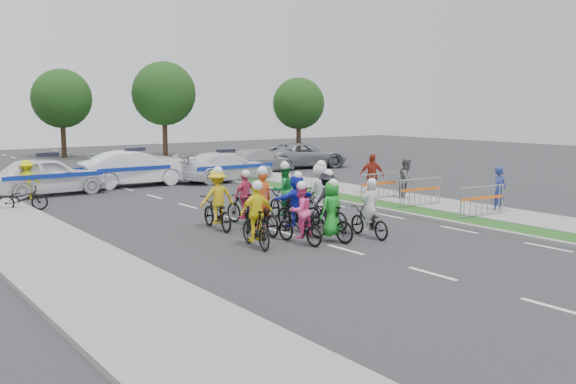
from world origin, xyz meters
TOP-DOWN VIEW (x-y plane):
  - ground at (0.00, 0.00)m, footprint 90.00×90.00m
  - curb_right at (5.10, 5.00)m, footprint 0.20×60.00m
  - grass_strip at (5.80, 5.00)m, footprint 1.20×60.00m
  - sidewalk_right at (7.60, 5.00)m, footprint 2.40×60.00m
  - sidewalk_left at (-6.50, 5.00)m, footprint 3.00×60.00m
  - rider_0 at (1.61, 0.82)m, footprint 0.75×1.75m
  - rider_1 at (0.38, 1.04)m, footprint 0.80×1.74m
  - rider_2 at (-0.53, 1.30)m, footprint 0.79×1.78m
  - rider_3 at (-1.77, 1.60)m, footprint 0.97×1.79m
  - rider_4 at (1.38, 2.45)m, footprint 1.06×1.86m
  - rider_5 at (0.49, 2.83)m, footprint 1.47×1.76m
  - rider_6 at (-0.63, 3.07)m, footprint 0.85×2.03m
  - rider_7 at (1.99, 3.58)m, footprint 0.88×1.96m
  - rider_8 at (1.18, 4.46)m, footprint 0.93×2.00m
  - rider_9 at (-0.22, 4.62)m, footprint 0.94×1.74m
  - rider_10 at (-1.35, 4.42)m, footprint 1.13×1.97m
  - police_car_0 at (-3.37, 15.20)m, footprint 4.80×1.95m
  - police_car_1 at (0.82, 15.87)m, footprint 5.11×2.11m
  - police_car_2 at (5.19, 14.95)m, footprint 5.02×2.08m
  - civilian_sedan at (8.90, 17.63)m, footprint 4.79×2.52m
  - civilian_suv at (12.50, 18.16)m, footprint 5.77×3.65m
  - spectator_0 at (8.12, 1.13)m, footprint 0.66×0.48m
  - spectator_1 at (7.58, 5.03)m, footprint 1.01×0.90m
  - spectator_2 at (7.34, 6.78)m, footprint 1.13×0.83m
  - marshal_hiviz at (-4.40, 14.45)m, footprint 1.14×0.83m
  - barrier_0 at (6.70, 0.77)m, footprint 2.05×0.74m
  - barrier_1 at (6.70, 3.51)m, footprint 2.04×0.69m
  - barrier_2 at (6.70, 5.66)m, footprint 2.00×0.51m
  - cone_0 at (4.02, 8.05)m, footprint 0.40×0.40m
  - cone_1 at (6.96, 12.22)m, footprint 0.40×0.40m
  - parked_bike at (-5.28, 11.58)m, footprint 1.81×1.10m
  - tree_1 at (9.00, 30.00)m, footprint 4.55×4.55m
  - tree_2 at (18.00, 26.00)m, footprint 3.85×3.85m
  - tree_4 at (3.00, 34.00)m, footprint 4.20×4.20m

SIDE VIEW (x-z plane):
  - ground at x=0.00m, z-range 0.00..0.00m
  - grass_strip at x=5.80m, z-range 0.00..0.11m
  - curb_right at x=5.10m, z-range 0.00..0.12m
  - sidewalk_right at x=7.60m, z-range 0.00..0.13m
  - sidewalk_left at x=-6.50m, z-range 0.00..0.13m
  - cone_0 at x=4.02m, z-range -0.01..0.69m
  - cone_1 at x=6.96m, z-range -0.01..0.69m
  - parked_bike at x=-5.28m, z-range 0.00..0.90m
  - barrier_0 at x=6.70m, z-range 0.00..1.12m
  - barrier_1 at x=6.70m, z-range 0.00..1.12m
  - barrier_2 at x=6.70m, z-range 0.00..1.12m
  - rider_0 at x=1.61m, z-range -0.29..1.44m
  - rider_2 at x=-0.53m, z-range -0.22..1.54m
  - civilian_sedan at x=8.90m, z-range 0.00..1.32m
  - rider_6 at x=-0.63m, z-range -0.35..1.68m
  - rider_9 at x=-0.22m, z-range -0.20..1.56m
  - rider_1 at x=0.38m, z-range -0.19..1.59m
  - rider_3 at x=-1.77m, z-range -0.21..1.62m
  - rider_4 at x=1.38m, z-range -0.21..1.65m
  - rider_8 at x=1.18m, z-range -0.26..1.71m
  - police_car_2 at x=5.19m, z-range 0.00..1.45m
  - civilian_suv at x=12.50m, z-range 0.00..1.48m
  - rider_10 at x=-1.35m, z-range -0.22..1.73m
  - rider_5 at x=0.49m, z-range -0.14..1.68m
  - rider_7 at x=1.99m, z-range -0.23..1.80m
  - marshal_hiviz at x=-4.40m, z-range 0.00..1.58m
  - police_car_0 at x=-3.37m, z-range 0.00..1.63m
  - police_car_1 at x=0.82m, z-range 0.00..1.65m
  - spectator_0 at x=8.12m, z-range 0.00..1.67m
  - spectator_1 at x=7.58m, z-range 0.00..1.72m
  - spectator_2 at x=7.34m, z-range 0.00..1.79m
  - tree_2 at x=18.00m, z-range 0.95..6.72m
  - tree_4 at x=3.00m, z-range 1.04..7.34m
  - tree_1 at x=9.00m, z-range 1.12..7.95m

